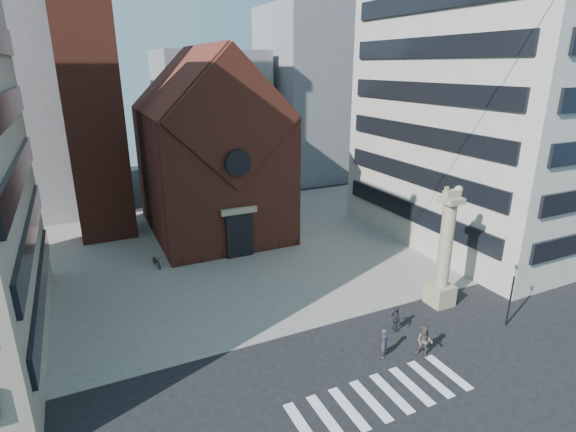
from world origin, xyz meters
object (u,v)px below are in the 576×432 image
(pedestrian_0, at_px, (384,343))
(scooter_0, at_px, (157,261))
(traffic_light, at_px, (511,294))
(lion_column, at_px, (444,259))
(pedestrian_1, at_px, (425,342))
(pedestrian_2, at_px, (396,319))

(pedestrian_0, distance_m, scooter_0, 20.56)
(traffic_light, height_order, pedestrian_0, traffic_light)
(lion_column, xyz_separation_m, pedestrian_0, (-7.29, -3.28, -2.55))
(lion_column, relative_size, pedestrian_1, 4.46)
(traffic_light, height_order, pedestrian_2, traffic_light)
(pedestrian_1, height_order, scooter_0, pedestrian_1)
(pedestrian_2, bearing_deg, traffic_light, -104.03)
(pedestrian_1, relative_size, scooter_0, 1.02)
(pedestrian_1, xyz_separation_m, scooter_0, (-11.91, 19.04, -0.42))
(scooter_0, bearing_deg, pedestrian_0, -70.46)
(traffic_light, bearing_deg, pedestrian_0, 175.57)
(traffic_light, distance_m, pedestrian_1, 7.29)
(traffic_light, height_order, pedestrian_1, traffic_light)
(lion_column, relative_size, pedestrian_0, 4.80)
(pedestrian_1, bearing_deg, pedestrian_0, -149.54)
(pedestrian_0, bearing_deg, scooter_0, 74.24)
(lion_column, bearing_deg, pedestrian_2, -163.79)
(pedestrian_0, relative_size, scooter_0, 0.95)
(traffic_light, relative_size, scooter_0, 2.25)
(pedestrian_2, relative_size, scooter_0, 0.88)
(lion_column, height_order, pedestrian_2, lion_column)
(pedestrian_2, height_order, scooter_0, pedestrian_2)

